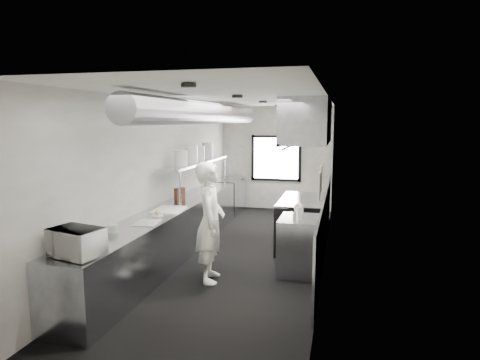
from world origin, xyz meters
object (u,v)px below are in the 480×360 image
Objects in this scene: bottle_station at (300,246)px; deli_tub_a at (79,242)px; squeeze_bottle_e at (302,209)px; prep_counter at (171,233)px; knife_block at (180,194)px; plate_stack_b at (191,154)px; squeeze_bottle_d at (297,210)px; microwave at (76,242)px; cutting_board at (169,210)px; squeeze_bottle_b at (299,214)px; small_plate at (158,216)px; deli_tub_b at (113,228)px; plate_stack_a at (181,158)px; pass_shelf at (197,163)px; exhaust_hood at (307,122)px; far_work_table at (228,196)px; plate_stack_c at (200,153)px; squeeze_bottle_c at (296,211)px; plate_stack_d at (208,151)px; squeeze_bottle_a at (294,218)px; range at (302,223)px; line_cook at (210,222)px.

deli_tub_a is (-2.46, -2.13, 0.51)m from bottle_station.
prep_counter is at bearing -178.21° from squeeze_bottle_e.
plate_stack_b is at bearing 109.04° from knife_block.
knife_block is at bearing 161.34° from squeeze_bottle_d.
knife_block is (-0.16, 3.41, -0.05)m from microwave.
cutting_board is 1.89× the size of plate_stack_b.
cutting_board is at bearing 175.64° from squeeze_bottle_b.
squeeze_bottle_d reaches higher than small_plate.
plate_stack_a reaches higher than deli_tub_b.
squeeze_bottle_d is at bearing 99.81° from squeeze_bottle_b.
pass_shelf is 1.81m from cutting_board.
exhaust_hood is 1.83× the size of far_work_table.
far_work_table is 3.82× the size of plate_stack_c.
knife_block is at bearing -96.43° from pass_shelf.
squeeze_bottle_c is 0.14m from squeeze_bottle_d.
microwave is at bearing -129.54° from squeeze_bottle_e.
prep_counter is at bearing -56.08° from knife_block.
squeeze_bottle_c reaches higher than prep_counter.
bottle_station is at bearing -45.72° from plate_stack_d.
squeeze_bottle_a is 0.61m from squeeze_bottle_e.
range is 1.81m from squeeze_bottle_a.
squeeze_bottle_b reaches higher than far_work_table.
bottle_station is at bearing 80.00° from squeeze_bottle_a.
pass_shelf reaches higher than bottle_station.
deli_tub_b is (-0.07, -3.17, -0.58)m from pass_shelf.
plate_stack_c is 1.96× the size of squeeze_bottle_a.
exhaust_hood is 3.98m from deli_tub_b.
squeeze_bottle_a is at bearing -88.56° from squeeze_bottle_d.
prep_counter is 2.39m from deli_tub_a.
pass_shelf is 0.91m from knife_block.
plate_stack_d reaches higher than microwave.
plate_stack_a is at bearing -90.95° from pass_shelf.
squeeze_bottle_b is at bearing -47.81° from plate_stack_d.
plate_stack_d reaches higher than small_plate.
cutting_board is 1.75× the size of plate_stack_d.
plate_stack_c reaches higher than pass_shelf.
prep_counter is 0.95m from knife_block.
plate_stack_c reaches higher than knife_block.
squeeze_bottle_b is at bearing -86.51° from range.
squeeze_bottle_b is at bearing 76.26° from squeeze_bottle_a.
plate_stack_a reaches higher than squeeze_bottle_a.
line_cook is at bearing 52.00° from deli_tub_a.
small_plate is 1.40m from knife_block.
plate_stack_d is at bearing 155.91° from range.
prep_counter is 11.23× the size of microwave.
deli_tub_a is 0.89× the size of squeeze_bottle_d.
far_work_table is 3.00m from knife_block.
microwave is at bearing -89.20° from plate_stack_d.
line_cook is 10.98× the size of squeeze_bottle_e.
squeeze_bottle_c is (1.21, 0.64, 0.09)m from line_cook.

